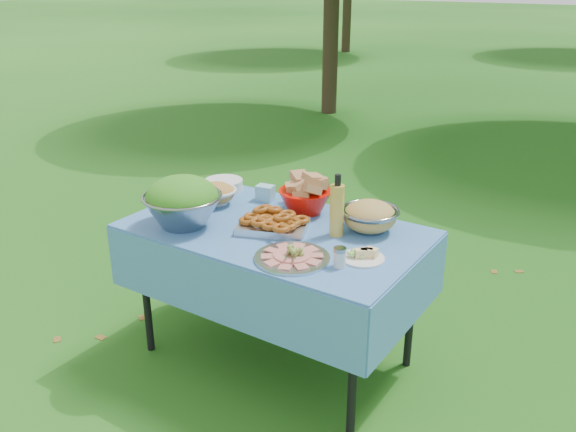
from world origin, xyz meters
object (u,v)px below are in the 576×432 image
at_px(picnic_table, 276,295).
at_px(oil_bottle, 337,205).
at_px(salad_bowl, 182,201).
at_px(pasta_bowl_steel, 370,216).
at_px(plate_stack, 224,185).
at_px(charcuterie_platter, 292,251).
at_px(bread_bowl, 305,195).

xyz_separation_m(picnic_table, oil_bottle, (0.30, 0.09, 0.53)).
xyz_separation_m(salad_bowl, pasta_bowl_steel, (0.80, 0.45, -0.05)).
distance_m(plate_stack, charcuterie_platter, 1.00).
bearing_deg(bread_bowl, salad_bowl, -130.12).
bearing_deg(salad_bowl, charcuterie_platter, -2.23).
bearing_deg(plate_stack, charcuterie_platter, -33.64).
relative_size(salad_bowl, plate_stack, 1.76).
height_order(picnic_table, bread_bowl, bread_bowl).
bearing_deg(picnic_table, plate_stack, 152.05).
xyz_separation_m(salad_bowl, oil_bottle, (0.70, 0.31, 0.02)).
bearing_deg(salad_bowl, oil_bottle, 24.21).
bearing_deg(oil_bottle, plate_stack, 166.19).
height_order(charcuterie_platter, oil_bottle, oil_bottle).
bearing_deg(pasta_bowl_steel, plate_stack, 175.80).
xyz_separation_m(bread_bowl, pasta_bowl_steel, (0.39, -0.03, -0.02)).
xyz_separation_m(plate_stack, oil_bottle, (0.86, -0.21, 0.12)).
distance_m(picnic_table, pasta_bowl_steel, 0.65).
relative_size(bread_bowl, charcuterie_platter, 0.83).
bearing_deg(plate_stack, pasta_bowl_steel, -4.20).
relative_size(plate_stack, oil_bottle, 0.72).
distance_m(salad_bowl, plate_stack, 0.56).
bearing_deg(bread_bowl, picnic_table, -92.43).
xyz_separation_m(picnic_table, charcuterie_platter, (0.26, -0.25, 0.42)).
relative_size(charcuterie_platter, oil_bottle, 1.11).
bearing_deg(charcuterie_platter, plate_stack, 146.36).
distance_m(bread_bowl, charcuterie_platter, 0.57).
height_order(salad_bowl, plate_stack, salad_bowl).
bearing_deg(pasta_bowl_steel, salad_bowl, -150.49).
distance_m(bread_bowl, pasta_bowl_steel, 0.39).
height_order(plate_stack, charcuterie_platter, charcuterie_platter).
xyz_separation_m(picnic_table, salad_bowl, (-0.40, -0.22, 0.51)).
relative_size(bread_bowl, pasta_bowl_steel, 0.99).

